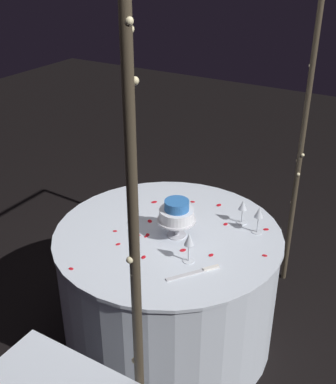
# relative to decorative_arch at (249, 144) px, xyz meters

# --- Properties ---
(ground_plane) EXTENTS (12.00, 12.00, 0.00)m
(ground_plane) POSITION_rel_decorative_arch_xyz_m (-0.00, -0.45, -1.43)
(ground_plane) COLOR black
(decorative_arch) EXTENTS (1.99, 0.06, 2.19)m
(decorative_arch) POSITION_rel_decorative_arch_xyz_m (0.00, 0.00, 0.00)
(decorative_arch) COLOR #473D2D
(decorative_arch) RESTS_ON ground
(main_table) EXTENTS (1.33, 1.33, 0.78)m
(main_table) POSITION_rel_decorative_arch_xyz_m (-0.00, -0.45, -1.04)
(main_table) COLOR silver
(main_table) RESTS_ON ground
(tiered_cake) EXTENTS (0.22, 0.22, 0.23)m
(tiered_cake) POSITION_rel_decorative_arch_xyz_m (-0.00, -0.39, -0.50)
(tiered_cake) COLOR silver
(tiered_cake) RESTS_ON main_table
(wine_glass_0) EXTENTS (0.06, 0.06, 0.16)m
(wine_glass_0) POSITION_rel_decorative_arch_xyz_m (-0.27, -0.01, -0.52)
(wine_glass_0) COLOR silver
(wine_glass_0) RESTS_ON main_table
(wine_glass_1) EXTENTS (0.06, 0.06, 0.17)m
(wine_glass_1) POSITION_rel_decorative_arch_xyz_m (0.18, -0.21, -0.52)
(wine_glass_1) COLOR silver
(wine_glass_1) RESTS_ON main_table
(wine_glass_2) EXTENTS (0.06, 0.06, 0.15)m
(wine_glass_2) POSITION_rel_decorative_arch_xyz_m (-0.32, -0.13, -0.53)
(wine_glass_2) COLOR silver
(wine_glass_2) RESTS_ON main_table
(cake_knife) EXTENTS (0.25, 0.19, 0.01)m
(cake_knife) POSITION_rel_decorative_arch_xyz_m (0.25, -0.13, -0.64)
(cake_knife) COLOR silver
(cake_knife) RESTS_ON main_table
(rose_petal_0) EXTENTS (0.03, 0.03, 0.00)m
(rose_petal_0) POSITION_rel_decorative_arch_xyz_m (-0.07, 0.11, -0.64)
(rose_petal_0) COLOR red
(rose_petal_0) RESTS_ON main_table
(rose_petal_1) EXTENTS (0.04, 0.03, 0.00)m
(rose_petal_1) POSITION_rel_decorative_arch_xyz_m (-0.26, -0.20, -0.64)
(rose_petal_1) COLOR red
(rose_petal_1) RESTS_ON main_table
(rose_petal_2) EXTENTS (0.03, 0.03, 0.00)m
(rose_petal_2) POSITION_rel_decorative_arch_xyz_m (0.25, -0.63, -0.64)
(rose_petal_2) COLOR red
(rose_petal_2) RESTS_ON main_table
(rose_petal_3) EXTENTS (0.03, 0.03, 0.00)m
(rose_petal_3) POSITION_rel_decorative_arch_xyz_m (0.28, -0.44, -0.64)
(rose_petal_3) COLOR red
(rose_petal_3) RESTS_ON main_table
(rose_petal_4) EXTENTS (0.03, 0.03, 0.00)m
(rose_petal_4) POSITION_rel_decorative_arch_xyz_m (0.11, -0.58, -0.64)
(rose_petal_4) COLOR red
(rose_petal_4) RESTS_ON main_table
(rose_petal_5) EXTENTS (0.03, 0.03, 0.00)m
(rose_petal_5) POSITION_rel_decorative_arch_xyz_m (0.14, -0.72, -0.64)
(rose_petal_5) COLOR red
(rose_petal_5) RESTS_ON main_table
(rose_petal_6) EXTENTS (0.04, 0.03, 0.00)m
(rose_petal_6) POSITION_rel_decorative_arch_xyz_m (-0.45, -0.34, -0.64)
(rose_petal_6) COLOR red
(rose_petal_6) RESTS_ON main_table
(rose_petal_7) EXTENTS (0.04, 0.04, 0.00)m
(rose_petal_7) POSITION_rel_decorative_arch_xyz_m (-0.32, 0.03, -0.64)
(rose_petal_7) COLOR red
(rose_petal_7) RESTS_ON main_table
(rose_petal_8) EXTENTS (0.05, 0.04, 0.00)m
(rose_petal_8) POSITION_rel_decorative_arch_xyz_m (-0.27, -0.71, -0.64)
(rose_petal_8) COLOR red
(rose_petal_8) RESTS_ON main_table
(rose_petal_9) EXTENTS (0.03, 0.03, 0.00)m
(rose_petal_9) POSITION_rel_decorative_arch_xyz_m (-0.40, -0.50, -0.64)
(rose_petal_9) COLOR red
(rose_petal_9) RESTS_ON main_table
(rose_petal_10) EXTENTS (0.02, 0.03, 0.00)m
(rose_petal_10) POSITION_rel_decorative_arch_xyz_m (0.55, -0.70, -0.64)
(rose_petal_10) COLOR red
(rose_petal_10) RESTS_ON main_table
(rose_petal_11) EXTENTS (0.04, 0.03, 0.00)m
(rose_petal_11) POSITION_rel_decorative_arch_xyz_m (0.07, -0.13, -0.64)
(rose_petal_11) COLOR red
(rose_petal_11) RESTS_ON main_table
(rose_petal_12) EXTENTS (0.05, 0.04, 0.00)m
(rose_petal_12) POSITION_rel_decorative_arch_xyz_m (0.11, -0.29, -0.64)
(rose_petal_12) COLOR red
(rose_petal_12) RESTS_ON main_table
(rose_petal_13) EXTENTS (0.03, 0.02, 0.00)m
(rose_petal_13) POSITION_rel_decorative_arch_xyz_m (0.10, -0.53, -0.64)
(rose_petal_13) COLOR red
(rose_petal_13) RESTS_ON main_table
(rose_petal_14) EXTENTS (0.04, 0.04, 0.00)m
(rose_petal_14) POSITION_rel_decorative_arch_xyz_m (0.08, -0.54, -0.64)
(rose_petal_14) COLOR red
(rose_petal_14) RESTS_ON main_table
(rose_petal_15) EXTENTS (0.04, 0.04, 0.00)m
(rose_petal_15) POSITION_rel_decorative_arch_xyz_m (-0.05, -0.61, -0.64)
(rose_petal_15) COLOR red
(rose_petal_15) RESTS_ON main_table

